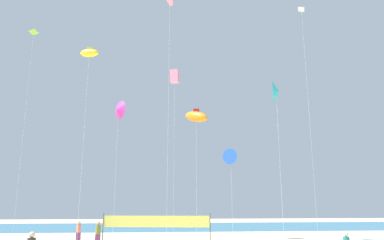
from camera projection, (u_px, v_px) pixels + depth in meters
The scene contains 13 objects.
ocean_band at pixel (171, 227), 50.65m from camera, with size 120.00×20.00×0.01m, color teal.
beachgoer_olive_shirt at pixel (98, 232), 28.78m from camera, with size 0.40×0.40×1.76m.
beachgoer_coral_shirt at pixel (79, 231), 31.03m from camera, with size 0.38×0.38×1.65m.
volleyball_net at pixel (156, 223), 29.31m from camera, with size 8.61×1.37×2.40m.
kite_blue_delta at pixel (231, 157), 27.41m from camera, with size 1.21×1.02×7.15m.
kite_yellow_inflatable at pixel (89, 53), 25.38m from camera, with size 1.72×1.38×13.76m.
kite_magenta_delta at pixel (119, 110), 32.44m from camera, with size 1.28×1.54×12.07m.
kite_white_diamond at pixel (302, 14), 35.31m from camera, with size 0.77×0.77×21.73m.
kite_lime_diamond at pixel (33, 35), 34.38m from camera, with size 0.89×0.90×19.10m.
kite_pink_box at pixel (175, 77), 35.62m from camera, with size 0.96×0.96×15.83m.
kite_cyan_delta at pixel (276, 92), 24.20m from camera, with size 0.84×1.45×11.06m.
kite_pink_inflatable at pixel (170, 0), 28.32m from camera, with size 0.83×1.60×18.94m.
kite_orange_inflatable at pixel (196, 117), 31.61m from camera, with size 2.44×2.73×11.23m.
Camera 1 is at (-2.00, -17.88, 3.16)m, focal length 34.27 mm.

